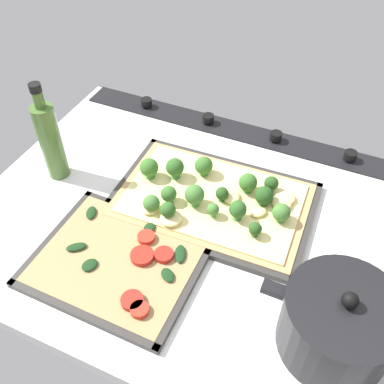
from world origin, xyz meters
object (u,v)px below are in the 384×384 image
(baking_tray_front, at_px, (212,203))
(cooking_pot, at_px, (338,325))
(broccoli_pizza, at_px, (212,197))
(veggie_pizza_back, at_px, (120,261))
(oil_bottle, at_px, (51,139))
(baking_tray_back, at_px, (118,262))

(baking_tray_front, relative_size, cooking_pot, 1.68)
(broccoli_pizza, distance_m, cooking_pot, 0.35)
(baking_tray_front, distance_m, veggie_pizza_back, 0.23)
(broccoli_pizza, xyz_separation_m, oil_bottle, (0.34, 0.05, 0.07))
(baking_tray_back, bearing_deg, broccoli_pizza, -116.36)
(baking_tray_front, xyz_separation_m, broccoli_pizza, (-0.00, 0.00, 0.02))
(broccoli_pizza, xyz_separation_m, cooking_pot, (-0.28, 0.20, 0.04))
(cooking_pot, bearing_deg, oil_bottle, -13.93)
(cooking_pot, bearing_deg, broccoli_pizza, -35.42)
(baking_tray_back, relative_size, oil_bottle, 1.32)
(baking_tray_front, height_order, veggie_pizza_back, veggie_pizza_back)
(baking_tray_front, bearing_deg, cooking_pot, 144.39)
(cooking_pot, bearing_deg, baking_tray_front, -35.61)
(baking_tray_back, bearing_deg, veggie_pizza_back, -173.55)
(veggie_pizza_back, bearing_deg, broccoli_pizza, -115.07)
(broccoli_pizza, bearing_deg, cooking_pot, 144.58)
(cooking_pot, height_order, oil_bottle, oil_bottle)
(baking_tray_front, relative_size, oil_bottle, 1.82)
(baking_tray_front, distance_m, baking_tray_back, 0.23)
(veggie_pizza_back, height_order, cooking_pot, cooking_pot)
(veggie_pizza_back, relative_size, cooking_pot, 1.12)
(broccoli_pizza, bearing_deg, oil_bottle, 7.56)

